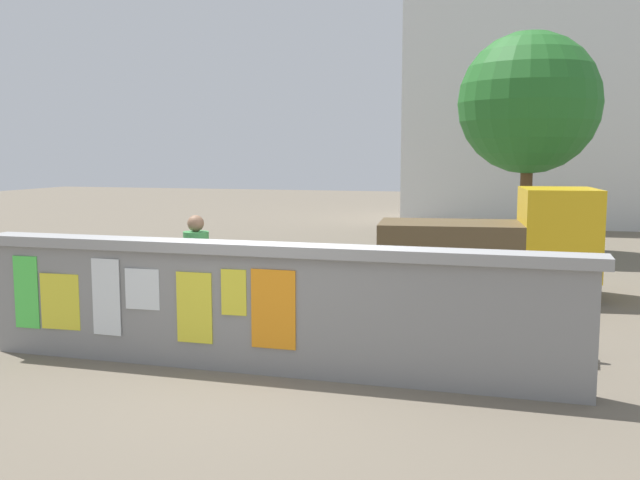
{
  "coord_description": "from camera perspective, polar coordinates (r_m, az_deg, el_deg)",
  "views": [
    {
      "loc": [
        2.72,
        -7.27,
        2.43
      ],
      "look_at": [
        0.08,
        1.89,
        1.27
      ],
      "focal_mm": 39.93,
      "sensor_mm": 36.0,
      "label": 1
    }
  ],
  "objects": [
    {
      "name": "ground",
      "position": [
        15.7,
        5.93,
        -1.99
      ],
      "size": [
        60.0,
        60.0,
        0.0
      ],
      "primitive_type": "plane",
      "color": "#6B6051"
    },
    {
      "name": "poster_wall",
      "position": [
        7.94,
        -4.43,
        -5.3
      ],
      "size": [
        7.1,
        0.42,
        1.45
      ],
      "color": "gray",
      "rests_on": "ground"
    },
    {
      "name": "auto_rickshaw_truck",
      "position": [
        12.56,
        14.01,
        -0.26
      ],
      "size": [
        3.75,
        1.91,
        1.85
      ],
      "color": "black",
      "rests_on": "ground"
    },
    {
      "name": "motorcycle",
      "position": [
        10.55,
        0.36,
        -3.79
      ],
      "size": [
        1.9,
        0.56,
        0.87
      ],
      "color": "black",
      "rests_on": "ground"
    },
    {
      "name": "bicycle_near",
      "position": [
        9.02,
        15.62,
        -6.56
      ],
      "size": [
        1.71,
        0.44,
        0.95
      ],
      "color": "black",
      "rests_on": "ground"
    },
    {
      "name": "person_walking",
      "position": [
        9.63,
        -9.87,
        -1.78
      ],
      "size": [
        0.48,
        0.48,
        1.62
      ],
      "color": "#BF6626",
      "rests_on": "ground"
    },
    {
      "name": "tree_roadside",
      "position": [
        18.17,
        16.41,
        10.46
      ],
      "size": [
        3.41,
        3.41,
        5.35
      ],
      "color": "brown",
      "rests_on": "ground"
    },
    {
      "name": "building_background",
      "position": [
        26.96,
        17.89,
        10.72
      ],
      "size": [
        9.85,
        6.23,
        8.67
      ],
      "color": "silver",
      "rests_on": "ground"
    }
  ]
}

